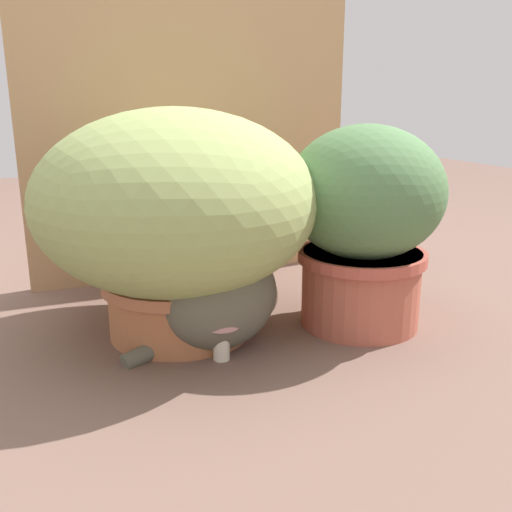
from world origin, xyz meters
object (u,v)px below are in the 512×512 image
(leafy_planter, at_px, (364,220))
(cat, at_px, (228,291))
(grass_planter, at_px, (177,212))
(mushroom_ornament_pink, at_px, (221,326))

(leafy_planter, height_order, cat, leafy_planter)
(grass_planter, distance_m, cat, 0.20)
(leafy_planter, height_order, mushroom_ornament_pink, leafy_planter)
(leafy_planter, distance_m, cat, 0.35)
(grass_planter, bearing_deg, cat, -53.73)
(grass_planter, bearing_deg, leafy_planter, -14.57)
(grass_planter, height_order, cat, grass_planter)
(leafy_planter, bearing_deg, cat, -179.69)
(grass_planter, distance_m, mushroom_ornament_pink, 0.27)
(mushroom_ornament_pink, bearing_deg, leafy_planter, 10.08)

